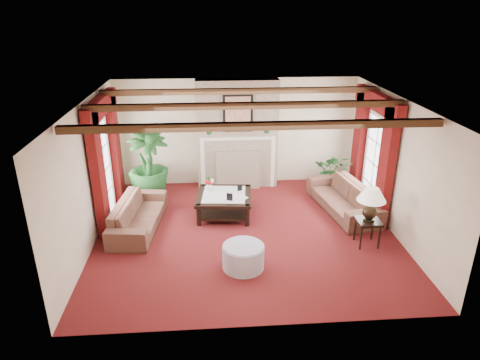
{
  "coord_description": "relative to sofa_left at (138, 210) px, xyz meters",
  "views": [
    {
      "loc": [
        -0.7,
        -7.66,
        4.36
      ],
      "look_at": [
        -0.09,
        0.4,
        1.01
      ],
      "focal_mm": 32.0,
      "sensor_mm": 36.0,
      "label": 1
    }
  ],
  "objects": [
    {
      "name": "curtains_left",
      "position": [
        -0.65,
        0.6,
        2.14
      ],
      "size": [
        0.2,
        2.4,
        2.55
      ],
      "primitive_type": null,
      "color": "#47090A",
      "rests_on": "ground"
    },
    {
      "name": "photo_frame_a",
      "position": [
        1.91,
        0.15,
        0.16
      ],
      "size": [
        0.13,
        0.07,
        0.17
      ],
      "primitive_type": null,
      "rotation": [
        0.0,
        0.0,
        -0.37
      ],
      "color": "black",
      "rests_on": "coffee_table"
    },
    {
      "name": "side_table",
      "position": [
        4.51,
        -1.01,
        -0.14
      ],
      "size": [
        0.52,
        0.52,
        0.52
      ],
      "primitive_type": null,
      "rotation": [
        0.0,
        0.0,
        -0.2
      ],
      "color": "black",
      "rests_on": "ground"
    },
    {
      "name": "left_wall",
      "position": [
        -0.79,
        -0.4,
        0.94
      ],
      "size": [
        0.02,
        5.5,
        2.7
      ],
      "primitive_type": "cube",
      "color": "beige",
      "rests_on": "ground"
    },
    {
      "name": "sofa_right",
      "position": [
        4.49,
        0.48,
        0.03
      ],
      "size": [
        2.43,
        1.39,
        0.86
      ],
      "primitive_type": "imported",
      "rotation": [
        0.0,
        0.0,
        -1.4
      ],
      "color": "#350E1B",
      "rests_on": "ground"
    },
    {
      "name": "small_plant",
      "position": [
        4.58,
        1.62,
        -0.01
      ],
      "size": [
        1.64,
        1.66,
        0.78
      ],
      "primitive_type": "imported",
      "rotation": [
        0.0,
        0.0,
        -0.41
      ],
      "color": "black",
      "rests_on": "ground"
    },
    {
      "name": "table_lamp",
      "position": [
        4.51,
        -1.01,
        0.46
      ],
      "size": [
        0.54,
        0.54,
        0.69
      ],
      "primitive_type": null,
      "color": "black",
      "rests_on": "side_table"
    },
    {
      "name": "ceiling",
      "position": [
        2.21,
        -0.4,
        2.29
      ],
      "size": [
        6.0,
        6.0,
        0.0
      ],
      "primitive_type": "plane",
      "rotation": [
        3.14,
        0.0,
        0.0
      ],
      "color": "white",
      "rests_on": "floor"
    },
    {
      "name": "floor",
      "position": [
        2.21,
        -0.4,
        -0.41
      ],
      "size": [
        6.0,
        6.0,
        0.0
      ],
      "primitive_type": "plane",
      "color": "#3E0B0F",
      "rests_on": "ground"
    },
    {
      "name": "potted_palm",
      "position": [
        0.06,
        1.54,
        0.07
      ],
      "size": [
        2.3,
        2.46,
        0.96
      ],
      "primitive_type": "imported",
      "rotation": [
        0.0,
        0.0,
        0.45
      ],
      "color": "black",
      "rests_on": "ground"
    },
    {
      "name": "ceiling_beams",
      "position": [
        2.21,
        -0.4,
        2.23
      ],
      "size": [
        6.0,
        3.0,
        0.12
      ],
      "primitive_type": null,
      "color": "#3A2312",
      "rests_on": "ceiling"
    },
    {
      "name": "book",
      "position": [
        2.05,
        0.21,
        0.23
      ],
      "size": [
        0.25,
        0.24,
        0.31
      ],
      "primitive_type": "imported",
      "rotation": [
        0.0,
        0.0,
        0.62
      ],
      "color": "black",
      "rests_on": "coffee_table"
    },
    {
      "name": "sofa_left",
      "position": [
        0.0,
        0.0,
        0.0
      ],
      "size": [
        2.21,
        1.07,
        0.81
      ],
      "primitive_type": "imported",
      "rotation": [
        0.0,
        0.0,
        1.46
      ],
      "color": "#350E1B",
      "rests_on": "ground"
    },
    {
      "name": "fireplace",
      "position": [
        2.21,
        2.15,
        2.29
      ],
      "size": [
        2.0,
        0.52,
        2.7
      ],
      "primitive_type": null,
      "color": "#9C7F65",
      "rests_on": "ground"
    },
    {
      "name": "french_door_right",
      "position": [
        5.18,
        0.6,
        1.72
      ],
      "size": [
        0.1,
        1.1,
        2.16
      ],
      "primitive_type": null,
      "color": "white",
      "rests_on": "ground"
    },
    {
      "name": "ottoman",
      "position": [
        2.06,
        -1.62,
        -0.19
      ],
      "size": [
        0.74,
        0.74,
        0.43
      ],
      "primitive_type": "cylinder",
      "color": "#9391A5",
      "rests_on": "ground"
    },
    {
      "name": "flower_vase",
      "position": [
        1.48,
        0.75,
        0.16
      ],
      "size": [
        0.3,
        0.31,
        0.17
      ],
      "primitive_type": "imported",
      "rotation": [
        0.0,
        0.0,
        0.39
      ],
      "color": "silver",
      "rests_on": "coffee_table"
    },
    {
      "name": "right_wall",
      "position": [
        5.21,
        -0.4,
        0.94
      ],
      "size": [
        0.02,
        5.5,
        2.7
      ],
      "primitive_type": "cube",
      "color": "beige",
      "rests_on": "ground"
    },
    {
      "name": "photo_frame_b",
      "position": [
        2.16,
        0.64,
        0.15
      ],
      "size": [
        0.11,
        0.04,
        0.14
      ],
      "primitive_type": null,
      "rotation": [
        0.0,
        0.0,
        0.17
      ],
      "color": "black",
      "rests_on": "coffee_table"
    },
    {
      "name": "coffee_table",
      "position": [
        1.8,
        0.47,
        -0.16
      ],
      "size": [
        1.29,
        1.29,
        0.48
      ],
      "primitive_type": null,
      "rotation": [
        0.0,
        0.0,
        -0.1
      ],
      "color": "black",
      "rests_on": "ground"
    },
    {
      "name": "curtains_right",
      "position": [
        5.07,
        0.6,
        2.14
      ],
      "size": [
        0.2,
        2.4,
        2.55
      ],
      "primitive_type": null,
      "color": "#47090A",
      "rests_on": "ground"
    },
    {
      "name": "french_door_left",
      "position": [
        -0.76,
        0.6,
        1.72
      ],
      "size": [
        0.1,
        1.1,
        2.16
      ],
      "primitive_type": null,
      "color": "white",
      "rests_on": "ground"
    },
    {
      "name": "back_wall",
      "position": [
        2.21,
        2.35,
        0.94
      ],
      "size": [
        6.0,
        0.02,
        2.7
      ],
      "primitive_type": "cube",
      "color": "beige",
      "rests_on": "ground"
    }
  ]
}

